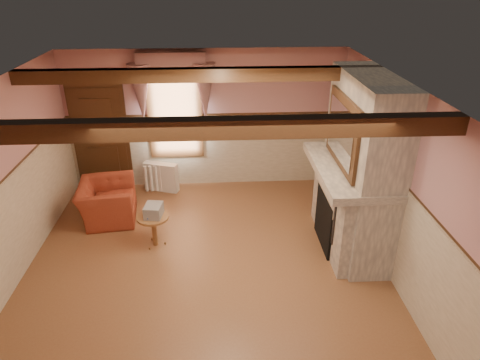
{
  "coord_description": "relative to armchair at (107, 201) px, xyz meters",
  "views": [
    {
      "loc": [
        0.22,
        -5.25,
        4.12
      ],
      "look_at": [
        0.57,
        0.8,
        1.12
      ],
      "focal_mm": 32.0,
      "sensor_mm": 36.0,
      "label": 1
    }
  ],
  "objects": [
    {
      "name": "floor",
      "position": [
        1.79,
        -1.63,
        -0.35
      ],
      "size": [
        5.5,
        6.0,
        0.01
      ],
      "primitive_type": "cube",
      "color": "brown",
      "rests_on": "ground"
    },
    {
      "name": "ceiling",
      "position": [
        1.79,
        -1.63,
        2.45
      ],
      "size": [
        5.5,
        6.0,
        0.01
      ],
      "primitive_type": "cube",
      "color": "silver",
      "rests_on": "wall_back"
    },
    {
      "name": "wall_back",
      "position": [
        1.79,
        1.37,
        1.05
      ],
      "size": [
        5.5,
        0.02,
        2.8
      ],
      "primitive_type": "cube",
      "color": "#BB8186",
      "rests_on": "floor"
    },
    {
      "name": "wall_right",
      "position": [
        4.54,
        -1.63,
        1.05
      ],
      "size": [
        0.02,
        6.0,
        2.8
      ],
      "primitive_type": "cube",
      "color": "#BB8186",
      "rests_on": "floor"
    },
    {
      "name": "wainscot",
      "position": [
        1.79,
        -1.63,
        0.4
      ],
      "size": [
        5.5,
        6.0,
        1.5
      ],
      "primitive_type": null,
      "color": "beige",
      "rests_on": "floor"
    },
    {
      "name": "chair_rail",
      "position": [
        1.79,
        -1.63,
        1.15
      ],
      "size": [
        5.5,
        6.0,
        0.08
      ],
      "primitive_type": null,
      "color": "black",
      "rests_on": "wainscot"
    },
    {
      "name": "firebox",
      "position": [
        3.79,
        -1.03,
        0.1
      ],
      "size": [
        0.2,
        0.95,
        0.9
      ],
      "primitive_type": "cube",
      "color": "black",
      "rests_on": "floor"
    },
    {
      "name": "armchair",
      "position": [
        0.0,
        0.0,
        0.0
      ],
      "size": [
        1.06,
        1.18,
        0.7
      ],
      "primitive_type": "imported",
      "rotation": [
        0.0,
        0.0,
        1.69
      ],
      "color": "maroon",
      "rests_on": "floor"
    },
    {
      "name": "side_table",
      "position": [
        0.94,
        -0.9,
        -0.07
      ],
      "size": [
        0.66,
        0.66,
        0.55
      ],
      "primitive_type": "cylinder",
      "rotation": [
        0.0,
        0.0,
        0.33
      ],
      "color": "brown",
      "rests_on": "floor"
    },
    {
      "name": "book_stack",
      "position": [
        0.97,
        -0.9,
        0.3
      ],
      "size": [
        0.3,
        0.35,
        0.2
      ],
      "primitive_type": "cube",
      "rotation": [
        0.0,
        0.0,
        -0.13
      ],
      "color": "#B7AD8C",
      "rests_on": "side_table"
    },
    {
      "name": "radiator",
      "position": [
        0.85,
        1.07,
        -0.05
      ],
      "size": [
        0.72,
        0.39,
        0.6
      ],
      "primitive_type": "cube",
      "rotation": [
        0.0,
        0.0,
        -0.32
      ],
      "color": "silver",
      "rests_on": "floor"
    },
    {
      "name": "bowl",
      "position": [
        4.04,
        -0.79,
        1.11
      ],
      "size": [
        0.34,
        0.34,
        0.08
      ],
      "primitive_type": "imported",
      "color": "brown",
      "rests_on": "mantel"
    },
    {
      "name": "mantel_clock",
      "position": [
        4.04,
        -0.31,
        1.17
      ],
      "size": [
        0.14,
        0.24,
        0.2
      ],
      "primitive_type": "cube",
      "color": "black",
      "rests_on": "mantel"
    },
    {
      "name": "oil_lamp",
      "position": [
        4.04,
        -0.48,
        1.21
      ],
      "size": [
        0.11,
        0.11,
        0.28
      ],
      "primitive_type": "cylinder",
      "color": "gold",
      "rests_on": "mantel"
    },
    {
      "name": "candle_red",
      "position": [
        4.04,
        -1.64,
        1.15
      ],
      "size": [
        0.06,
        0.06,
        0.16
      ],
      "primitive_type": "cylinder",
      "color": "#AC2B15",
      "rests_on": "mantel"
    },
    {
      "name": "jar_yellow",
      "position": [
        4.04,
        -1.45,
        1.13
      ],
      "size": [
        0.06,
        0.06,
        0.12
      ],
      "primitive_type": "cylinder",
      "color": "gold",
      "rests_on": "mantel"
    },
    {
      "name": "fireplace",
      "position": [
        4.22,
        -1.03,
        1.05
      ],
      "size": [
        0.85,
        2.0,
        2.8
      ],
      "primitive_type": "cube",
      "color": "gray",
      "rests_on": "floor"
    },
    {
      "name": "mantel",
      "position": [
        4.04,
        -1.03,
        1.01
      ],
      "size": [
        1.05,
        2.05,
        0.12
      ],
      "primitive_type": "cube",
      "color": "gray",
      "rests_on": "fireplace"
    },
    {
      "name": "overmantel_mirror",
      "position": [
        3.85,
        -1.03,
        1.62
      ],
      "size": [
        0.06,
        1.44,
        1.04
      ],
      "primitive_type": "cube",
      "color": "silver",
      "rests_on": "fireplace"
    },
    {
      "name": "door",
      "position": [
        -0.31,
        1.31,
        0.7
      ],
      "size": [
        1.1,
        0.1,
        2.1
      ],
      "primitive_type": "cube",
      "color": "black",
      "rests_on": "floor"
    },
    {
      "name": "window",
      "position": [
        1.19,
        1.34,
        1.3
      ],
      "size": [
        1.06,
        0.08,
        2.02
      ],
      "primitive_type": "cube",
      "color": "white",
      "rests_on": "wall_back"
    },
    {
      "name": "window_drapes",
      "position": [
        1.19,
        1.25,
        1.9
      ],
      "size": [
        1.3,
        0.14,
        1.4
      ],
      "primitive_type": "cube",
      "color": "gray",
      "rests_on": "wall_back"
    },
    {
      "name": "ceiling_beam_front",
      "position": [
        1.79,
        -2.83,
        2.35
      ],
      "size": [
        5.5,
        0.18,
        0.2
      ],
      "primitive_type": "cube",
      "color": "black",
      "rests_on": "ceiling"
    },
    {
      "name": "ceiling_beam_back",
      "position": [
        1.79,
        -0.43,
        2.35
      ],
      "size": [
        5.5,
        0.18,
        0.2
      ],
      "primitive_type": "cube",
      "color": "black",
      "rests_on": "ceiling"
    }
  ]
}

